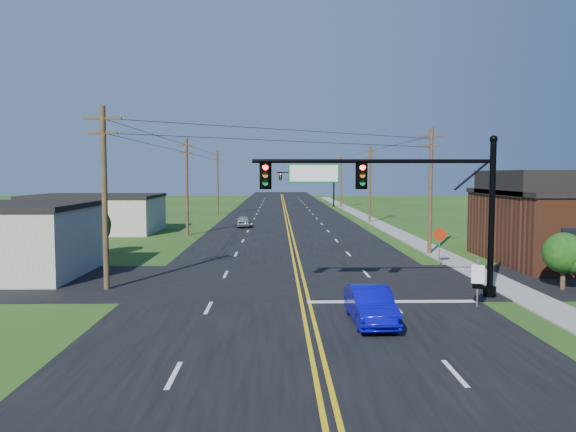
{
  "coord_description": "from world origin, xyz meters",
  "views": [
    {
      "loc": [
        -1.07,
        -17.53,
        5.71
      ],
      "look_at": [
        -0.54,
        10.0,
        3.65
      ],
      "focal_mm": 35.0,
      "sensor_mm": 36.0,
      "label": 1
    }
  ],
  "objects_px": {
    "signal_mast_far": "(309,181)",
    "blue_car": "(371,306)",
    "stop_sign": "(440,238)",
    "signal_mast_main": "(395,195)",
    "route_sign": "(478,279)"
  },
  "relations": [
    {
      "from": "signal_mast_far",
      "to": "blue_car",
      "type": "distance_m",
      "value": 76.66
    },
    {
      "from": "blue_car",
      "to": "stop_sign",
      "type": "relative_size",
      "value": 1.77
    },
    {
      "from": "signal_mast_far",
      "to": "blue_car",
      "type": "bearing_deg",
      "value": -91.46
    },
    {
      "from": "signal_mast_far",
      "to": "route_sign",
      "type": "height_order",
      "value": "signal_mast_far"
    },
    {
      "from": "signal_mast_far",
      "to": "blue_car",
      "type": "xyz_separation_m",
      "value": [
        -1.95,
        -76.54,
        -3.85
      ]
    },
    {
      "from": "signal_mast_main",
      "to": "stop_sign",
      "type": "xyz_separation_m",
      "value": [
        4.71,
        8.98,
        -3.03
      ]
    },
    {
      "from": "stop_sign",
      "to": "blue_car",
      "type": "bearing_deg",
      "value": -120.83
    },
    {
      "from": "route_sign",
      "to": "blue_car",
      "type": "bearing_deg",
      "value": -130.92
    },
    {
      "from": "signal_mast_main",
      "to": "route_sign",
      "type": "xyz_separation_m",
      "value": [
        3.16,
        -2.02,
        -3.5
      ]
    },
    {
      "from": "signal_mast_main",
      "to": "stop_sign",
      "type": "bearing_deg",
      "value": 62.3
    },
    {
      "from": "blue_car",
      "to": "stop_sign",
      "type": "xyz_separation_m",
      "value": [
        6.56,
        13.52,
        1.03
      ]
    },
    {
      "from": "route_sign",
      "to": "signal_mast_main",
      "type": "bearing_deg",
      "value": 169.8
    },
    {
      "from": "blue_car",
      "to": "route_sign",
      "type": "distance_m",
      "value": 5.64
    },
    {
      "from": "stop_sign",
      "to": "signal_mast_main",
      "type": "bearing_deg",
      "value": -122.64
    },
    {
      "from": "signal_mast_main",
      "to": "blue_car",
      "type": "xyz_separation_m",
      "value": [
        -1.85,
        -4.54,
        -4.05
      ]
    }
  ]
}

